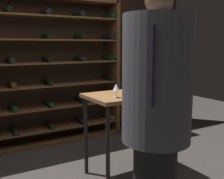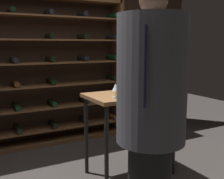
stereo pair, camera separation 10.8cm
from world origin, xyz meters
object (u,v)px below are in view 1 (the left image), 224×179
(tasting_table, at_px, (130,105))
(wine_bottle_amber_reserve, at_px, (137,78))
(display_cabinet, at_px, (150,89))
(person_guest_blue_shirt, at_px, (156,110))
(wine_rack, at_px, (31,73))
(wine_glass_stemmed_right, at_px, (116,88))
(wine_bottle_red_label, at_px, (126,82))

(tasting_table, distance_m, wine_bottle_amber_reserve, 0.42)
(display_cabinet, relative_size, wine_bottle_amber_reserve, 3.91)
(person_guest_blue_shirt, xyz_separation_m, display_cabinet, (1.72, 2.22, -0.29))
(wine_rack, height_order, display_cabinet, wine_rack)
(wine_rack, xyz_separation_m, wine_glass_stemmed_right, (0.46, -1.59, -0.03))
(wine_glass_stemmed_right, bearing_deg, person_guest_blue_shirt, -104.51)
(display_cabinet, height_order, wine_glass_stemmed_right, display_cabinet)
(tasting_table, height_order, person_guest_blue_shirt, person_guest_blue_shirt)
(tasting_table, height_order, wine_bottle_amber_reserve, wine_bottle_amber_reserve)
(wine_rack, relative_size, display_cabinet, 1.92)
(person_guest_blue_shirt, relative_size, wine_bottle_red_label, 5.15)
(wine_bottle_amber_reserve, distance_m, wine_glass_stemmed_right, 0.61)
(display_cabinet, bearing_deg, wine_bottle_amber_reserve, -135.71)
(wine_bottle_amber_reserve, distance_m, wine_bottle_red_label, 0.36)
(wine_rack, distance_m, wine_glass_stemmed_right, 1.65)
(tasting_table, distance_m, person_guest_blue_shirt, 1.19)
(tasting_table, xyz_separation_m, person_guest_blue_shirt, (-0.51, -1.06, 0.22))
(display_cabinet, bearing_deg, person_guest_blue_shirt, -127.83)
(tasting_table, bearing_deg, wine_bottle_amber_reserve, 40.46)
(person_guest_blue_shirt, xyz_separation_m, wine_glass_stemmed_right, (0.24, 0.93, 0.02))
(display_cabinet, bearing_deg, wine_glass_stemmed_right, -139.00)
(person_guest_blue_shirt, xyz_separation_m, wine_bottle_red_label, (0.45, 1.07, 0.05))
(wine_bottle_amber_reserve, bearing_deg, wine_glass_stemmed_right, -146.27)
(tasting_table, bearing_deg, wine_glass_stemmed_right, -153.66)
(wine_bottle_amber_reserve, xyz_separation_m, wine_glass_stemmed_right, (-0.51, -0.34, -0.03))
(display_cabinet, relative_size, wine_bottle_red_label, 4.08)
(display_cabinet, distance_m, wine_bottle_amber_reserve, 1.40)
(tasting_table, bearing_deg, person_guest_blue_shirt, -115.46)
(wine_rack, bearing_deg, wine_bottle_red_label, -65.13)
(tasting_table, height_order, wine_glass_stemmed_right, wine_glass_stemmed_right)
(person_guest_blue_shirt, height_order, display_cabinet, person_guest_blue_shirt)
(wine_rack, xyz_separation_m, wine_bottle_red_label, (0.67, -1.45, -0.00))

